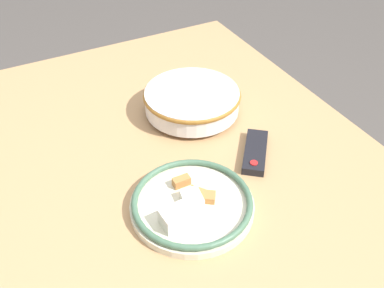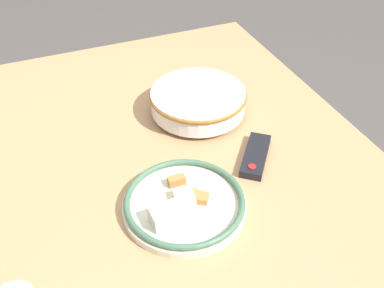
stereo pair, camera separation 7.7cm
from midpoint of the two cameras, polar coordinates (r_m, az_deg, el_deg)
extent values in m
cube|color=tan|center=(1.13, -2.07, -1.89)|extent=(1.22, 1.03, 0.04)
cylinder|color=tan|center=(1.89, 5.06, 3.26)|extent=(0.06, 0.06, 0.69)
cylinder|color=silver|center=(1.25, 2.50, 4.15)|extent=(0.12, 0.12, 0.01)
cylinder|color=silver|center=(1.23, 2.55, 5.48)|extent=(0.26, 0.26, 0.06)
cylinder|color=#9E4C1E|center=(1.23, 2.54, 5.31)|extent=(0.23, 0.23, 0.05)
torus|color=#936023|center=(1.22, 2.58, 6.27)|extent=(0.27, 0.27, 0.01)
cylinder|color=beige|center=(0.98, 1.31, -7.91)|extent=(0.27, 0.27, 0.02)
torus|color=#42664C|center=(0.97, 1.33, -7.27)|extent=(0.26, 0.26, 0.01)
cube|color=#B2753D|center=(1.01, 0.21, -4.74)|extent=(0.02, 0.04, 0.02)
cube|color=silver|center=(0.97, 1.29, -7.00)|extent=(0.05, 0.05, 0.02)
cube|color=#B2753D|center=(0.98, 1.92, -6.55)|extent=(0.05, 0.05, 0.02)
cube|color=silver|center=(0.92, -0.92, -9.16)|extent=(0.05, 0.07, 0.04)
cube|color=#B2753D|center=(0.97, 3.11, -6.86)|extent=(0.05, 0.05, 0.02)
cube|color=black|center=(1.11, 10.05, -1.52)|extent=(0.15, 0.14, 0.02)
cylinder|color=red|center=(1.06, 9.71, -2.91)|extent=(0.02, 0.02, 0.00)
camera|label=1|loc=(0.04, -87.98, 1.67)|focal=42.00mm
camera|label=2|loc=(0.04, 92.02, -1.67)|focal=42.00mm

